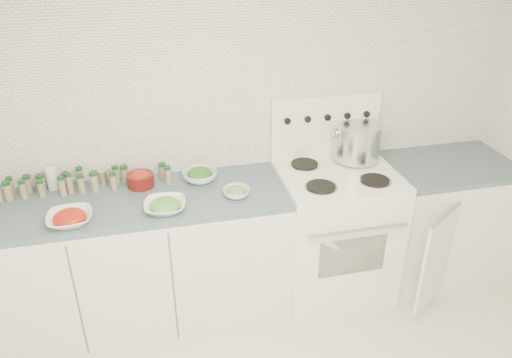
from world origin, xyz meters
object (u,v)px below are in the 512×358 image
object	(u,v)px
stove	(333,228)
bowl_tomato	(70,218)
bowl_snowpea	(165,206)
stock_pot	(357,140)

from	to	relation	value
stove	bowl_tomato	bearing A→B (deg)	-173.66
bowl_snowpea	bowl_tomato	bearing A→B (deg)	-178.58
stock_pot	bowl_tomato	size ratio (longest dim) A/B	1.32
stove	stock_pot	world-z (taller)	stove
stove	stock_pot	size ratio (longest dim) A/B	4.06
stove	bowl_snowpea	size ratio (longest dim) A/B	5.12
stove	bowl_snowpea	distance (m)	1.22
stock_pot	bowl_tomato	distance (m)	1.87
bowl_tomato	bowl_snowpea	xyz separation A→B (m)	(0.52, 0.01, -0.00)
stove	bowl_snowpea	xyz separation A→B (m)	(-1.13, -0.17, 0.44)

